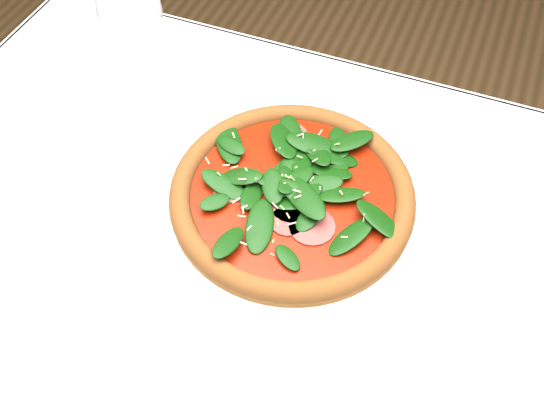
% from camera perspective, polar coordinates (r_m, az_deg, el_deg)
% --- Properties ---
extents(dining_table, '(1.21, 0.81, 0.75)m').
position_cam_1_polar(dining_table, '(0.88, 0.32, -8.11)').
color(dining_table, white).
rests_on(dining_table, ground).
extents(plate, '(0.38, 0.38, 0.02)m').
position_cam_1_polar(plate, '(0.83, 1.87, 0.21)').
color(plate, white).
rests_on(plate, dining_table).
extents(pizza, '(0.43, 0.43, 0.04)m').
position_cam_1_polar(pizza, '(0.81, 1.91, 1.15)').
color(pizza, '#A16527').
rests_on(pizza, plate).
extents(wine_glass, '(0.09, 0.09, 0.22)m').
position_cam_1_polar(wine_glass, '(0.90, -13.19, 16.84)').
color(wine_glass, white).
rests_on(wine_glass, dining_table).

